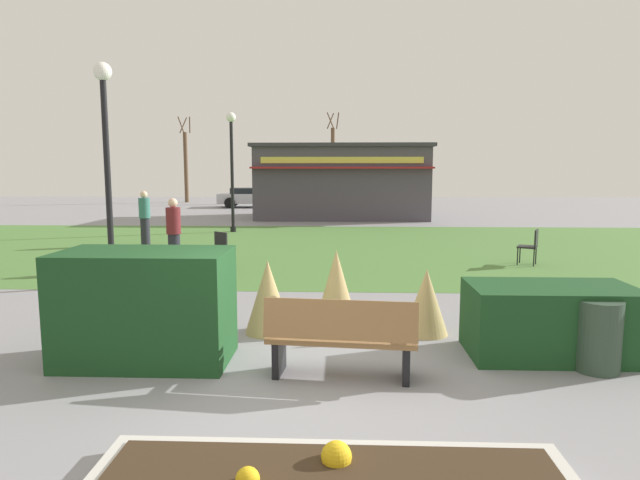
% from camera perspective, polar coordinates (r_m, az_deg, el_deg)
% --- Properties ---
extents(ground_plane, '(80.00, 80.00, 0.00)m').
position_cam_1_polar(ground_plane, '(6.36, -3.48, -14.41)').
color(ground_plane, gray).
extents(lawn_patch, '(36.00, 12.00, 0.01)m').
position_cam_1_polar(lawn_patch, '(16.46, 0.14, -0.77)').
color(lawn_patch, '#4C7A38').
rests_on(lawn_patch, ground_plane).
extents(park_bench, '(1.74, 0.69, 0.95)m').
position_cam_1_polar(park_bench, '(6.22, 2.22, -10.20)').
color(park_bench, olive).
rests_on(park_bench, ground_plane).
extents(hedge_left, '(2.04, 1.10, 1.38)m').
position_cam_1_polar(hedge_left, '(7.05, -17.81, -6.67)').
color(hedge_left, '#19421E').
rests_on(hedge_left, ground_plane).
extents(hedge_right, '(2.05, 1.10, 0.91)m').
position_cam_1_polar(hedge_right, '(7.56, 23.00, -7.81)').
color(hedge_right, '#19421E').
rests_on(hedge_right, ground_plane).
extents(ornamental_grass_behind_left, '(0.68, 0.68, 1.20)m').
position_cam_1_polar(ornamental_grass_behind_left, '(8.01, 1.71, -5.29)').
color(ornamental_grass_behind_left, tan).
rests_on(ornamental_grass_behind_left, ground_plane).
extents(ornamental_grass_behind_right, '(0.67, 0.67, 1.07)m').
position_cam_1_polar(ornamental_grass_behind_right, '(7.94, -5.48, -5.93)').
color(ornamental_grass_behind_right, tan).
rests_on(ornamental_grass_behind_right, ground_plane).
extents(ornamental_grass_behind_center, '(0.64, 0.64, 0.95)m').
position_cam_1_polar(ornamental_grass_behind_center, '(8.00, 11.08, -6.36)').
color(ornamental_grass_behind_center, tan).
rests_on(ornamental_grass_behind_center, ground_plane).
extents(lamppost_mid, '(0.36, 0.36, 4.43)m').
position_cam_1_polar(lamppost_mid, '(11.71, -21.51, 8.95)').
color(lamppost_mid, black).
rests_on(lamppost_mid, ground_plane).
extents(lamppost_far, '(0.36, 0.36, 4.43)m').
position_cam_1_polar(lamppost_far, '(20.66, -9.24, 8.52)').
color(lamppost_far, black).
rests_on(lamppost_far, ground_plane).
extents(trash_bin, '(0.52, 0.52, 0.85)m').
position_cam_1_polar(trash_bin, '(7.26, 27.14, -8.91)').
color(trash_bin, '#2D4233').
rests_on(trash_bin, ground_plane).
extents(food_kiosk, '(8.33, 4.99, 3.51)m').
position_cam_1_polar(food_kiosk, '(26.58, 2.28, 6.19)').
color(food_kiosk, '#47424C').
rests_on(food_kiosk, ground_plane).
extents(cafe_chair_west, '(0.62, 0.62, 0.89)m').
position_cam_1_polar(cafe_chair_west, '(12.98, -10.72, -0.80)').
color(cafe_chair_west, black).
rests_on(cafe_chair_west, ground_plane).
extents(cafe_chair_east, '(0.59, 0.59, 0.89)m').
position_cam_1_polar(cafe_chair_east, '(14.38, 21.28, -0.39)').
color(cafe_chair_east, black).
rests_on(cafe_chair_east, ground_plane).
extents(person_strolling, '(0.34, 0.34, 1.69)m').
position_cam_1_polar(person_strolling, '(17.74, -17.91, 2.25)').
color(person_strolling, '#23232D').
rests_on(person_strolling, ground_plane).
extents(person_standing, '(0.34, 0.34, 1.69)m').
position_cam_1_polar(person_standing, '(13.23, -15.08, 0.68)').
color(person_standing, '#23232D').
rests_on(person_standing, ground_plane).
extents(parked_car_west_slot, '(4.30, 2.26, 1.20)m').
position_cam_1_polar(parked_car_west_slot, '(34.01, -7.13, 4.53)').
color(parked_car_west_slot, '#B7BABF').
rests_on(parked_car_west_slot, ground_plane).
extents(tree_left_bg, '(0.91, 0.96, 5.97)m').
position_cam_1_polar(tree_left_bg, '(39.76, -13.89, 7.64)').
color(tree_left_bg, brown).
rests_on(tree_left_bg, ground_plane).
extents(tree_right_bg, '(0.91, 0.96, 6.28)m').
position_cam_1_polar(tree_right_bg, '(38.91, 1.35, 8.09)').
color(tree_right_bg, brown).
rests_on(tree_right_bg, ground_plane).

